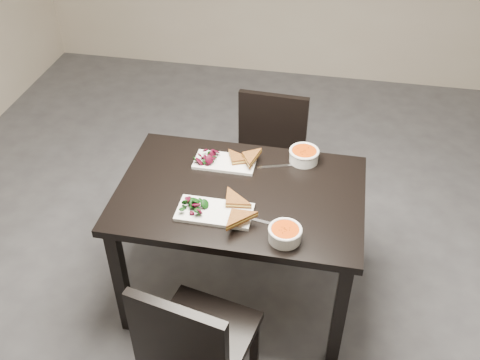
{
  "coord_description": "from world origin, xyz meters",
  "views": [
    {
      "loc": [
        0.23,
        -2.2,
        2.45
      ],
      "look_at": [
        -0.15,
        -0.2,
        0.82
      ],
      "focal_mm": 40.8,
      "sensor_mm": 36.0,
      "label": 1
    }
  ],
  "objects": [
    {
      "name": "plate_far",
      "position": [
        -0.27,
        0.0,
        0.76
      ],
      "size": [
        0.32,
        0.16,
        0.02
      ],
      "primitive_type": "cube",
      "color": "white",
      "rests_on": "table"
    },
    {
      "name": "salad_far",
      "position": [
        -0.37,
        0.0,
        0.79
      ],
      "size": [
        0.1,
        0.09,
        0.04
      ],
      "primitive_type": null,
      "color": "black",
      "rests_on": "plate_far"
    },
    {
      "name": "salad_near",
      "position": [
        -0.34,
        -0.38,
        0.79
      ],
      "size": [
        0.11,
        0.1,
        0.05
      ],
      "primitive_type": null,
      "color": "black",
      "rests_on": "plate_near"
    },
    {
      "name": "sandwich_far",
      "position": [
        -0.21,
        -0.01,
        0.79
      ],
      "size": [
        0.19,
        0.17,
        0.05
      ],
      "primitive_type": null,
      "rotation": [
        0.0,
        0.0,
        0.38
      ],
      "color": "#91551E",
      "rests_on": "plate_far"
    },
    {
      "name": "chair_near",
      "position": [
        -0.22,
        -0.9,
        0.48
      ],
      "size": [
        0.5,
        0.5,
        0.85
      ],
      "rotation": [
        0.0,
        0.0,
        -0.2
      ],
      "color": "black",
      "rests_on": "ground"
    },
    {
      "name": "cutlery_near",
      "position": [
        -0.0,
        -0.4,
        0.75
      ],
      "size": [
        0.18,
        0.05,
        0.0
      ],
      "primitive_type": "cube",
      "rotation": [
        0.0,
        0.0,
        -0.17
      ],
      "color": "silver",
      "rests_on": "table"
    },
    {
      "name": "table",
      "position": [
        -0.15,
        -0.2,
        0.65
      ],
      "size": [
        1.2,
        0.8,
        0.75
      ],
      "color": "black",
      "rests_on": "ground"
    },
    {
      "name": "ground",
      "position": [
        0.0,
        0.0,
        0.0
      ],
      "size": [
        5.0,
        5.0,
        0.0
      ],
      "primitive_type": "plane",
      "color": "#47474C",
      "rests_on": "ground"
    },
    {
      "name": "soup_bowl_near",
      "position": [
        0.1,
        -0.49,
        0.79
      ],
      "size": [
        0.15,
        0.15,
        0.07
      ],
      "color": "white",
      "rests_on": "table"
    },
    {
      "name": "plate_near",
      "position": [
        -0.24,
        -0.38,
        0.76
      ],
      "size": [
        0.35,
        0.17,
        0.02
      ],
      "primitive_type": "cube",
      "color": "white",
      "rests_on": "table"
    },
    {
      "name": "cutlery_far",
      "position": [
        -0.02,
        0.02,
        0.75
      ],
      "size": [
        0.18,
        0.07,
        0.0
      ],
      "primitive_type": "cube",
      "rotation": [
        0.0,
        0.0,
        0.32
      ],
      "color": "silver",
      "rests_on": "table"
    },
    {
      "name": "soup_bowl_far",
      "position": [
        0.12,
        0.1,
        0.79
      ],
      "size": [
        0.16,
        0.16,
        0.07
      ],
      "color": "white",
      "rests_on": "table"
    },
    {
      "name": "sandwich_near",
      "position": [
        -0.17,
        -0.37,
        0.8
      ],
      "size": [
        0.19,
        0.15,
        0.06
      ],
      "primitive_type": null,
      "rotation": [
        0.0,
        0.0,
        0.13
      ],
      "color": "#91551E",
      "rests_on": "plate_near"
    },
    {
      "name": "chair_far",
      "position": [
        -0.11,
        0.47,
        0.48
      ],
      "size": [
        0.44,
        0.44,
        0.85
      ],
      "rotation": [
        0.0,
        0.0,
        -0.05
      ],
      "color": "black",
      "rests_on": "ground"
    }
  ]
}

